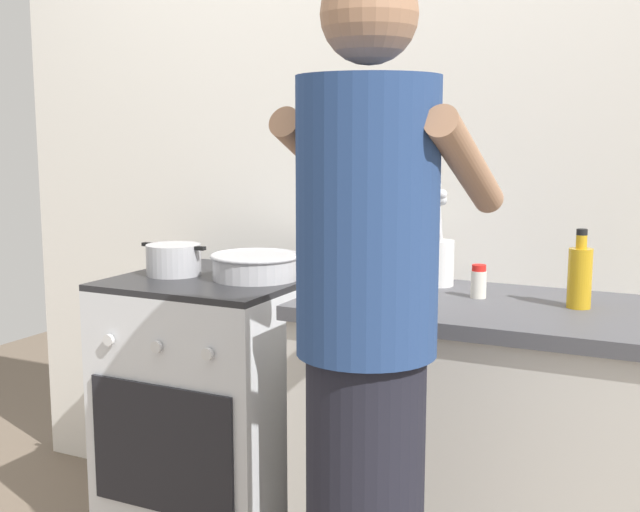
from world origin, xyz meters
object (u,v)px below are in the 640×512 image
(spice_bottle, at_px, (479,282))
(oil_bottle, at_px, (580,276))
(stove_range, at_px, (216,409))
(person, at_px, (367,370))
(pot, at_px, (174,260))
(mixing_bowl, at_px, (255,265))
(utensil_crock, at_px, (438,255))

(spice_bottle, bearing_deg, oil_bottle, -2.29)
(stove_range, height_order, spice_bottle, spice_bottle)
(spice_bottle, distance_m, person, 0.68)
(pot, bearing_deg, spice_bottle, 4.26)
(mixing_bowl, relative_size, person, 0.17)
(stove_range, height_order, utensil_crock, utensil_crock)
(mixing_bowl, xyz_separation_m, spice_bottle, (0.72, 0.02, 0.00))
(pot, distance_m, mixing_bowl, 0.29)
(mixing_bowl, height_order, oil_bottle, oil_bottle)
(utensil_crock, height_order, person, person)
(mixing_bowl, bearing_deg, oil_bottle, 0.46)
(mixing_bowl, bearing_deg, person, -44.51)
(oil_bottle, distance_m, person, 0.75)
(mixing_bowl, height_order, spice_bottle, spice_bottle)
(stove_range, distance_m, mixing_bowl, 0.52)
(stove_range, relative_size, spice_bottle, 9.40)
(stove_range, relative_size, oil_bottle, 4.22)
(pot, distance_m, utensil_crock, 0.87)
(utensil_crock, relative_size, oil_bottle, 1.57)
(pot, distance_m, oil_bottle, 1.28)
(stove_range, distance_m, pot, 0.52)
(utensil_crock, bearing_deg, person, -82.67)
(mixing_bowl, height_order, person, person)
(utensil_crock, bearing_deg, pot, -166.37)
(pot, bearing_deg, oil_bottle, 2.85)
(stove_range, xyz_separation_m, pot, (-0.14, -0.02, 0.50))
(spice_bottle, bearing_deg, utensil_crock, 141.75)
(mixing_bowl, relative_size, spice_bottle, 3.03)
(stove_range, distance_m, spice_bottle, 1.00)
(spice_bottle, bearing_deg, person, -95.16)
(spice_bottle, relative_size, person, 0.06)
(stove_range, bearing_deg, oil_bottle, 1.97)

